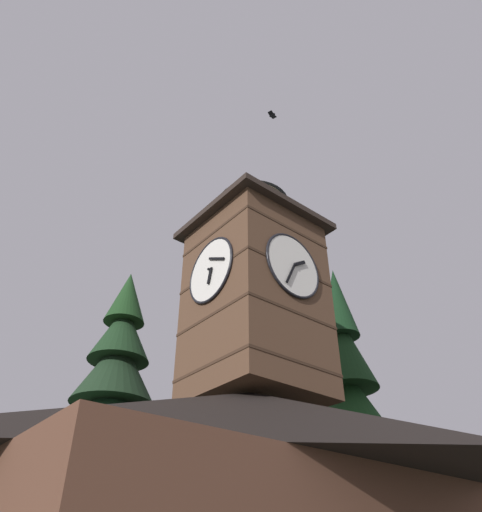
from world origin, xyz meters
name	(u,v)px	position (x,y,z in m)	size (l,w,h in m)	color
building_main	(252,508)	(1.82, -1.44, 3.35)	(14.99, 10.76, 6.54)	brown
clock_tower	(255,287)	(0.90, -2.20, 10.99)	(4.76, 4.76, 10.06)	brown
pine_tree_behind	(106,441)	(2.63, -9.62, 6.45)	(6.11, 6.11, 14.49)	#473323
pine_tree_aside	(357,462)	(-7.52, -5.05, 6.20)	(6.52, 6.52, 16.51)	#473323
moon	(124,481)	(-15.24, -43.17, 10.89)	(2.34, 2.34, 2.34)	silver
flying_bird_high	(272,115)	(0.88, -0.77, 19.49)	(0.51, 0.33, 0.17)	black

